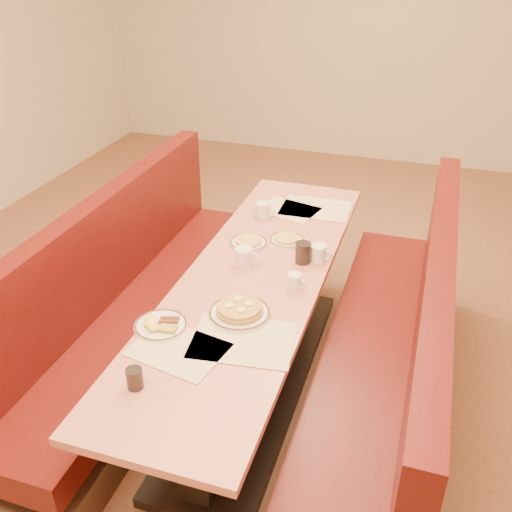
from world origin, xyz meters
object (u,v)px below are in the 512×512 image
(soda_tumbler_near, at_px, (135,378))
(coffee_mug_c, at_px, (319,253))
(coffee_mug_a, at_px, (295,281))
(pancake_plate, at_px, (239,311))
(diner_table, at_px, (254,334))
(eggs_plate, at_px, (160,325))
(coffee_mug_d, at_px, (263,210))
(booth_left, at_px, (135,312))
(soda_tumbler_mid, at_px, (303,253))
(booth_right, at_px, (389,363))
(coffee_mug_b, at_px, (245,257))

(soda_tumbler_near, bearing_deg, coffee_mug_c, 68.32)
(coffee_mug_a, relative_size, soda_tumbler_near, 1.12)
(pancake_plate, relative_size, soda_tumbler_near, 3.25)
(diner_table, height_order, eggs_plate, eggs_plate)
(coffee_mug_d, relative_size, soda_tumbler_near, 1.42)
(booth_left, distance_m, coffee_mug_a, 1.05)
(booth_left, bearing_deg, diner_table, 0.00)
(coffee_mug_d, bearing_deg, booth_left, -122.64)
(coffee_mug_c, bearing_deg, eggs_plate, -113.75)
(coffee_mug_d, bearing_deg, diner_table, -68.45)
(diner_table, distance_m, pancake_plate, 0.53)
(diner_table, bearing_deg, coffee_mug_d, 103.40)
(coffee_mug_d, height_order, soda_tumbler_mid, soda_tumbler_mid)
(coffee_mug_c, relative_size, soda_tumbler_near, 1.34)
(diner_table, xyz_separation_m, soda_tumbler_near, (-0.18, -0.92, 0.42))
(coffee_mug_c, bearing_deg, diner_table, -127.88)
(booth_left, height_order, pancake_plate, booth_left)
(booth_right, height_order, soda_tumbler_near, booth_right)
(pancake_plate, height_order, soda_tumbler_near, soda_tumbler_near)
(pancake_plate, bearing_deg, coffee_mug_a, 58.69)
(booth_left, xyz_separation_m, soda_tumbler_mid, (0.94, 0.21, 0.45))
(coffee_mug_a, height_order, coffee_mug_d, coffee_mug_d)
(diner_table, relative_size, booth_right, 1.00)
(booth_right, xyz_separation_m, pancake_plate, (-0.69, -0.35, 0.41))
(booth_right, relative_size, coffee_mug_b, 18.82)
(soda_tumbler_near, bearing_deg, coffee_mug_b, 84.13)
(booth_right, bearing_deg, coffee_mug_d, 143.26)
(booth_left, xyz_separation_m, booth_right, (1.46, 0.00, 0.00))
(pancake_plate, height_order, coffee_mug_b, coffee_mug_b)
(booth_right, xyz_separation_m, coffee_mug_c, (-0.45, 0.25, 0.44))
(coffee_mug_a, relative_size, coffee_mug_d, 0.79)
(coffee_mug_a, bearing_deg, booth_right, 25.26)
(pancake_plate, distance_m, coffee_mug_d, 1.04)
(soda_tumbler_near, bearing_deg, pancake_plate, 68.39)
(eggs_plate, bearing_deg, coffee_mug_b, 73.80)
(coffee_mug_a, relative_size, soda_tumbler_mid, 0.87)
(diner_table, distance_m, booth_left, 0.73)
(pancake_plate, xyz_separation_m, soda_tumbler_mid, (0.16, 0.56, 0.03))
(soda_tumbler_mid, bearing_deg, coffee_mug_d, 128.58)
(coffee_mug_b, xyz_separation_m, coffee_mug_d, (-0.08, 0.58, -0.00))
(pancake_plate, height_order, coffee_mug_d, coffee_mug_d)
(soda_tumbler_near, bearing_deg, coffee_mug_d, 89.10)
(coffee_mug_c, bearing_deg, pancake_plate, -101.14)
(pancake_plate, bearing_deg, eggs_plate, -147.20)
(soda_tumbler_near, bearing_deg, diner_table, 78.77)
(booth_right, distance_m, pancake_plate, 0.88)
(eggs_plate, relative_size, coffee_mug_b, 1.81)
(coffee_mug_a, distance_m, soda_tumbler_near, 0.97)
(coffee_mug_d, relative_size, soda_tumbler_mid, 1.10)
(pancake_plate, relative_size, coffee_mug_c, 2.42)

